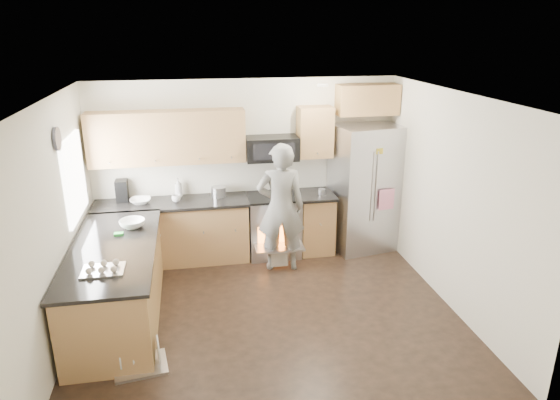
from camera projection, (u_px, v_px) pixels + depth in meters
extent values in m
plane|color=black|center=(268.00, 314.00, 6.04)|extent=(4.50, 4.50, 0.00)
cube|color=silver|center=(247.00, 167.00, 7.47)|extent=(4.50, 0.04, 2.60)
cube|color=silver|center=(309.00, 307.00, 3.76)|extent=(4.50, 0.04, 2.60)
cube|color=silver|center=(56.00, 228.00, 5.23)|extent=(0.04, 4.00, 2.60)
cube|color=silver|center=(452.00, 202.00, 6.00)|extent=(0.04, 4.00, 2.60)
cube|color=white|center=(266.00, 97.00, 5.18)|extent=(4.50, 4.00, 0.04)
cube|color=white|center=(74.00, 178.00, 6.08)|extent=(0.04, 1.00, 1.00)
cylinder|color=#F9E8C7|center=(323.00, 85.00, 6.36)|extent=(0.14, 0.14, 0.02)
cylinder|color=#474754|center=(57.00, 139.00, 5.37)|extent=(0.03, 0.26, 0.26)
cube|color=#A17E40|center=(174.00, 233.00, 7.29)|extent=(2.15, 0.60, 0.87)
cube|color=black|center=(172.00, 203.00, 7.12)|extent=(2.19, 0.64, 0.04)
cube|color=#A17E40|center=(315.00, 223.00, 7.65)|extent=(0.50, 0.60, 0.87)
cube|color=black|center=(316.00, 195.00, 7.48)|extent=(0.54, 0.64, 0.04)
cube|color=#A17E40|center=(167.00, 137.00, 6.95)|extent=(2.16, 0.33, 0.74)
cube|color=#A17E40|center=(315.00, 132.00, 7.31)|extent=(0.50, 0.33, 0.74)
cube|color=#A17E40|center=(367.00, 100.00, 7.30)|extent=(0.90, 0.33, 0.44)
imported|color=white|center=(140.00, 201.00, 7.05)|extent=(0.29, 0.29, 0.07)
imported|color=silver|center=(178.00, 188.00, 7.28)|extent=(0.11, 0.11, 0.29)
imported|color=silver|center=(176.00, 198.00, 7.11)|extent=(0.13, 0.13, 0.10)
cylinder|color=#B7B7BC|center=(218.00, 192.00, 7.32)|extent=(0.22, 0.22, 0.15)
cube|color=black|center=(122.00, 190.00, 7.11)|extent=(0.16, 0.20, 0.31)
cylinder|color=#B7B7BC|center=(322.00, 192.00, 7.42)|extent=(0.11, 0.11, 0.08)
cube|color=#A17E40|center=(117.00, 285.00, 5.83)|extent=(0.90, 2.30, 0.87)
cube|color=black|center=(113.00, 248.00, 5.68)|extent=(0.96, 2.36, 0.04)
imported|color=white|center=(132.00, 224.00, 6.21)|extent=(0.31, 0.31, 0.10)
cube|color=green|center=(119.00, 234.00, 5.98)|extent=(0.10, 0.07, 0.03)
cube|color=#B7B7BC|center=(103.00, 267.00, 5.09)|extent=(0.42, 0.32, 0.09)
cube|color=#B7B7BC|center=(273.00, 226.00, 7.51)|extent=(0.76, 0.62, 0.90)
cube|color=black|center=(273.00, 197.00, 7.36)|extent=(0.76, 0.60, 0.03)
cube|color=orange|center=(277.00, 237.00, 7.24)|extent=(0.56, 0.02, 0.34)
cube|color=#B7B7BC|center=(279.00, 247.00, 7.11)|extent=(0.70, 0.34, 0.03)
cube|color=silver|center=(280.00, 257.00, 7.11)|extent=(0.24, 0.03, 0.28)
cube|color=black|center=(272.00, 148.00, 7.24)|extent=(0.76, 0.40, 0.34)
cube|color=#B7B7BC|center=(365.00, 188.00, 7.60)|extent=(1.06, 0.89, 1.93)
cylinder|color=#B7B7BC|center=(372.00, 187.00, 7.20)|extent=(0.03, 0.03, 1.05)
cylinder|color=#B7B7BC|center=(376.00, 187.00, 7.21)|extent=(0.03, 0.03, 1.05)
cube|color=pink|center=(387.00, 200.00, 7.32)|extent=(0.25, 0.05, 0.31)
cube|color=#7FA3CB|center=(363.00, 166.00, 7.08)|extent=(0.19, 0.04, 0.23)
imported|color=gray|center=(281.00, 208.00, 6.92)|extent=(0.71, 0.51, 1.83)
cube|color=#B7B7BC|center=(141.00, 366.00, 5.10)|extent=(0.57, 0.48, 0.03)
cylinder|color=silver|center=(120.00, 356.00, 4.99)|extent=(0.05, 0.29, 0.29)
cylinder|color=silver|center=(133.00, 354.00, 5.03)|extent=(0.05, 0.29, 0.29)
cylinder|color=silver|center=(146.00, 351.00, 5.06)|extent=(0.05, 0.29, 0.29)
cylinder|color=silver|center=(158.00, 349.00, 5.10)|extent=(0.05, 0.29, 0.29)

